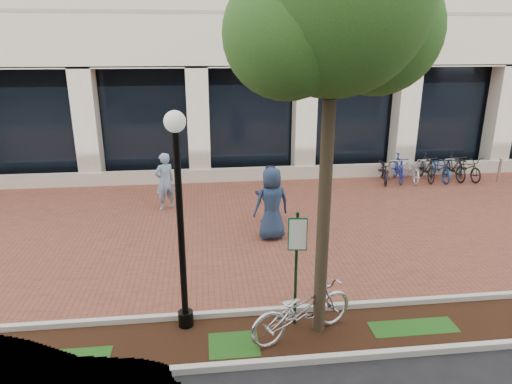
{
  "coord_description": "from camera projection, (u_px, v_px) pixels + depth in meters",
  "views": [
    {
      "loc": [
        -1.85,
        -12.1,
        5.01
      ],
      "look_at": [
        -0.52,
        -0.8,
        1.28
      ],
      "focal_mm": 32.0,
      "sensor_mm": 36.0,
      "label": 1
    }
  ],
  "objects": [
    {
      "name": "ground",
      "position": [
        271.0,
        225.0,
        13.19
      ],
      "size": [
        120.0,
        120.0,
        0.0
      ],
      "primitive_type": "plane",
      "color": "black",
      "rests_on": "ground"
    },
    {
      "name": "brick_plaza",
      "position": [
        271.0,
        224.0,
        13.19
      ],
      "size": [
        40.0,
        9.0,
        0.01
      ],
      "primitive_type": "cube",
      "color": "brown",
      "rests_on": "ground"
    },
    {
      "name": "planting_strip",
      "position": [
        313.0,
        334.0,
        8.23
      ],
      "size": [
        40.0,
        1.5,
        0.01
      ],
      "primitive_type": "cube",
      "color": "black",
      "rests_on": "ground"
    },
    {
      "name": "curb_plaza_side",
      "position": [
        304.0,
        308.0,
        8.92
      ],
      "size": [
        40.0,
        0.12,
        0.12
      ],
      "primitive_type": "cube",
      "color": "beige",
      "rests_on": "ground"
    },
    {
      "name": "curb_street_side",
      "position": [
        324.0,
        359.0,
        7.51
      ],
      "size": [
        40.0,
        0.12,
        0.12
      ],
      "primitive_type": "cube",
      "color": "beige",
      "rests_on": "ground"
    },
    {
      "name": "parking_sign",
      "position": [
        297.0,
        255.0,
        8.08
      ],
      "size": [
        0.34,
        0.07,
        2.24
      ],
      "rotation": [
        0.0,
        0.0,
        -0.12
      ],
      "color": "#153A16",
      "rests_on": "ground"
    },
    {
      "name": "lamppost",
      "position": [
        180.0,
        212.0,
        7.78
      ],
      "size": [
        0.36,
        0.36,
        3.99
      ],
      "color": "black",
      "rests_on": "ground"
    },
    {
      "name": "street_tree",
      "position": [
        336.0,
        12.0,
        6.7
      ],
      "size": [
        3.47,
        2.89,
        7.08
      ],
      "color": "#403525",
      "rests_on": "ground"
    },
    {
      "name": "locked_bicycle",
      "position": [
        302.0,
        309.0,
        8.04
      ],
      "size": [
        2.2,
        1.47,
        1.1
      ],
      "primitive_type": "imported",
      "rotation": [
        0.0,
        0.0,
        1.96
      ],
      "color": "silver",
      "rests_on": "ground"
    },
    {
      "name": "pedestrian_left",
      "position": [
        165.0,
        181.0,
        14.18
      ],
      "size": [
        0.79,
        0.7,
        1.81
      ],
      "primitive_type": "imported",
      "rotation": [
        0.0,
        0.0,
        3.66
      ],
      "color": "#7E9FBD",
      "rests_on": "ground"
    },
    {
      "name": "pedestrian_mid",
      "position": [
        269.0,
        194.0,
        13.15
      ],
      "size": [
        0.9,
        0.74,
        1.71
      ],
      "primitive_type": "imported",
      "rotation": [
        0.0,
        0.0,
        3.25
      ],
      "color": "#1F264E",
      "rests_on": "ground"
    },
    {
      "name": "pedestrian_right",
      "position": [
        272.0,
        204.0,
        12.0
      ],
      "size": [
        1.06,
        0.81,
        1.96
      ],
      "primitive_type": "imported",
      "rotation": [
        0.0,
        0.0,
        3.35
      ],
      "color": "navy",
      "rests_on": "ground"
    },
    {
      "name": "bollard",
      "position": [
        499.0,
        170.0,
        17.01
      ],
      "size": [
        0.12,
        0.12,
        0.98
      ],
      "color": "silver",
      "rests_on": "ground"
    },
    {
      "name": "bike_rack_cluster",
      "position": [
        426.0,
        168.0,
        17.3
      ],
      "size": [
        4.18,
        1.86,
        1.03
      ],
      "rotation": [
        0.0,
        0.0,
        -0.15
      ],
      "color": "black",
      "rests_on": "ground"
    }
  ]
}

